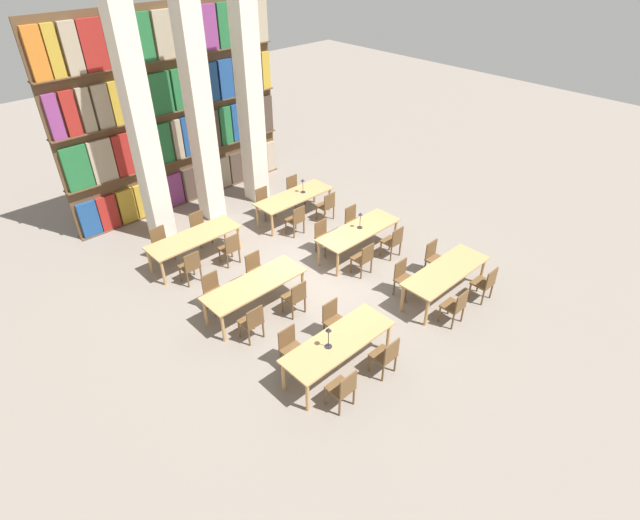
{
  "coord_description": "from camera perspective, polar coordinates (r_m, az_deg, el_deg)",
  "views": [
    {
      "loc": [
        -6.53,
        -7.15,
        7.24
      ],
      "look_at": [
        0.0,
        -0.25,
        0.66
      ],
      "focal_mm": 28.0,
      "sensor_mm": 36.0,
      "label": 1
    }
  ],
  "objects": [
    {
      "name": "reading_table_0",
      "position": [
        9.43,
        2.12,
        -9.54
      ],
      "size": [
        2.33,
        0.81,
        0.74
      ],
      "color": "tan",
      "rests_on": "ground_plane"
    },
    {
      "name": "chair_21",
      "position": [
        14.5,
        -6.36,
        6.63
      ],
      "size": [
        0.42,
        0.4,
        0.87
      ],
      "rotation": [
        0.0,
        0.0,
        3.14
      ],
      "color": "brown",
      "rests_on": "ground_plane"
    },
    {
      "name": "ground_plane",
      "position": [
        12.09,
        -0.82,
        -2.1
      ],
      "size": [
        40.0,
        40.0,
        0.0
      ],
      "primitive_type": "plane",
      "color": "gray"
    },
    {
      "name": "chair_20",
      "position": [
        13.55,
        -2.74,
        4.67
      ],
      "size": [
        0.42,
        0.4,
        0.87
      ],
      "color": "brown",
      "rests_on": "ground_plane"
    },
    {
      "name": "pillar_left",
      "position": [
        13.17,
        -19.73,
        13.93
      ],
      "size": [
        0.55,
        0.55,
        6.0
      ],
      "color": "silver",
      "rests_on": "ground_plane"
    },
    {
      "name": "chair_11",
      "position": [
        11.67,
        -7.3,
        -1.09
      ],
      "size": [
        0.42,
        0.4,
        0.87
      ],
      "rotation": [
        0.0,
        0.0,
        3.14
      ],
      "color": "brown",
      "rests_on": "ground_plane"
    },
    {
      "name": "desk_lamp_0",
      "position": [
        9.05,
        0.98,
        -8.48
      ],
      "size": [
        0.14,
        0.14,
        0.46
      ],
      "color": "#232328",
      "rests_on": "reading_table_0"
    },
    {
      "name": "chair_10",
      "position": [
        10.79,
        -2.84,
        -4.21
      ],
      "size": [
        0.42,
        0.4,
        0.87
      ],
      "color": "brown",
      "rests_on": "ground_plane"
    },
    {
      "name": "chair_13",
      "position": [
        12.81,
        0.44,
        2.78
      ],
      "size": [
        0.42,
        0.4,
        0.87
      ],
      "rotation": [
        0.0,
        0.0,
        3.14
      ],
      "color": "brown",
      "rests_on": "ground_plane"
    },
    {
      "name": "chair_15",
      "position": [
        13.49,
        3.84,
        4.48
      ],
      "size": [
        0.42,
        0.4,
        0.87
      ],
      "rotation": [
        0.0,
        0.0,
        3.14
      ],
      "color": "brown",
      "rests_on": "ground_plane"
    },
    {
      "name": "reading_table_1",
      "position": [
        11.49,
        14.18,
        -1.44
      ],
      "size": [
        2.33,
        0.81,
        0.74
      ],
      "color": "tan",
      "rests_on": "ground_plane"
    },
    {
      "name": "chair_3",
      "position": [
        10.22,
        1.6,
        -6.82
      ],
      "size": [
        0.42,
        0.4,
        0.87
      ],
      "rotation": [
        0.0,
        0.0,
        3.14
      ],
      "color": "brown",
      "rests_on": "ground_plane"
    },
    {
      "name": "pillar_center",
      "position": [
        13.85,
        -13.61,
        15.94
      ],
      "size": [
        0.55,
        0.55,
        6.0
      ],
      "color": "silver",
      "rests_on": "ground_plane"
    },
    {
      "name": "chair_18",
      "position": [
        12.53,
        -10.24,
        1.37
      ],
      "size": [
        0.42,
        0.4,
        0.87
      ],
      "color": "brown",
      "rests_on": "ground_plane"
    },
    {
      "name": "desk_lamp_1",
      "position": [
        12.52,
        4.63,
        4.85
      ],
      "size": [
        0.14,
        0.14,
        0.44
      ],
      "color": "#232328",
      "rests_on": "reading_table_3"
    },
    {
      "name": "chair_22",
      "position": [
        14.22,
        0.75,
        6.27
      ],
      "size": [
        0.42,
        0.4,
        0.87
      ],
      "color": "brown",
      "rests_on": "ground_plane"
    },
    {
      "name": "chair_23",
      "position": [
        15.13,
        -2.92,
        8.07
      ],
      "size": [
        0.42,
        0.4,
        0.87
      ],
      "rotation": [
        0.0,
        0.0,
        3.14
      ],
      "color": "brown",
      "rests_on": "ground_plane"
    },
    {
      "name": "chair_7",
      "position": [
        12.29,
        12.93,
        0.27
      ],
      "size": [
        0.42,
        0.4,
        0.87
      ],
      "rotation": [
        0.0,
        0.0,
        3.14
      ],
      "color": "brown",
      "rests_on": "ground_plane"
    },
    {
      "name": "desk_lamp_2",
      "position": [
        14.23,
        -1.97,
        8.74
      ],
      "size": [
        0.14,
        0.14,
        0.42
      ],
      "color": "#232328",
      "rests_on": "reading_table_5"
    },
    {
      "name": "bookshelf_bank",
      "position": [
        15.05,
        -16.15,
        15.82
      ],
      "size": [
        6.78,
        0.35,
        5.5
      ],
      "color": "brown",
      "rests_on": "ground_plane"
    },
    {
      "name": "chair_5",
      "position": [
        11.49,
        9.54,
        -1.98
      ],
      "size": [
        0.42,
        0.4,
        0.87
      ],
      "rotation": [
        0.0,
        0.0,
        3.14
      ],
      "color": "brown",
      "rests_on": "ground_plane"
    },
    {
      "name": "chair_16",
      "position": [
        12.08,
        -14.58,
        -0.66
      ],
      "size": [
        0.42,
        0.4,
        0.87
      ],
      "color": "brown",
      "rests_on": "ground_plane"
    },
    {
      "name": "chair_9",
      "position": [
        11.18,
        -12.02,
        -3.46
      ],
      "size": [
        0.42,
        0.4,
        0.87
      ],
      "rotation": [
        0.0,
        0.0,
        3.14
      ],
      "color": "brown",
      "rests_on": "ground_plane"
    },
    {
      "name": "chair_12",
      "position": [
        12.01,
        5.0,
        0.24
      ],
      "size": [
        0.42,
        0.4,
        0.87
      ],
      "color": "brown",
      "rests_on": "ground_plane"
    },
    {
      "name": "chair_19",
      "position": [
        13.56,
        -13.58,
        3.68
      ],
      "size": [
        0.42,
        0.4,
        0.87
      ],
      "rotation": [
        0.0,
        0.0,
        3.14
      ],
      "color": "brown",
      "rests_on": "ground_plane"
    },
    {
      "name": "chair_14",
      "position": [
        12.74,
        8.36,
        2.17
      ],
      "size": [
        0.42,
        0.4,
        0.87
      ],
      "color": "brown",
      "rests_on": "ground_plane"
    },
    {
      "name": "chair_0",
      "position": [
        8.96,
        2.63,
        -14.44
      ],
      "size": [
        0.42,
        0.4,
        0.87
      ],
      "color": "brown",
      "rests_on": "ground_plane"
    },
    {
      "name": "reading_table_5",
      "position": [
        14.23,
        -2.96,
        7.1
      ],
      "size": [
        2.33,
        0.81,
        0.74
      ],
      "color": "tan",
      "rests_on": "ground_plane"
    },
    {
      "name": "chair_4",
      "position": [
        10.92,
        15.21,
        -5.09
      ],
      "size": [
        0.42,
        0.4,
        0.87
      ],
      "color": "brown",
      "rests_on": "ground_plane"
    },
    {
      "name": "chair_6",
      "position": [
        11.76,
        18.35,
        -2.49
      ],
      "size": [
        0.42,
        0.4,
        0.87
      ],
      "color": "brown",
      "rests_on": "ground_plane"
    },
    {
      "name": "reading_table_2",
      "position": [
        10.85,
        -7.46,
        -2.98
      ],
      "size": [
        2.33,
        0.81,
        0.74
      ],
      "color": "tan",
      "rests_on": "ground_plane"
    },
    {
      "name": "chair_2",
      "position": [
        9.56,
        7.54,
        -10.75
      ],
      "size": [
        0.42,
        0.4,
        0.87
      ],
      "color": "brown",
      "rests_on": "ground_plane"
    },
    {
      "name": "reading_table_4",
      "position": [
        12.71,
        -14.21,
        2.34
      ],
      "size": [
        2.33,
        0.81,
        0.74
      ],
      "color": "tan",
      "rests_on": "ground_plane"
    },
    {
      "name": "chair_8",
      "position": [
        10.26,
        -7.76,
        -6.97
      ],
      "size": [
        0.42,
        0.4,
        0.87
      ],
      "color": "brown",
      "rests_on": "ground_plane"
    },
    {
      "name": "reading_table_3",
      "position": [
        12.65,
        4.47,
        3.24
      ],
      "size": [
        2.33,
        0.81,
        0.74
      ],
      "color": "tan",
      "rests_on": "ground_plane"
    },
    {
      "name": "pillar_right",
      "position": [
        14.69,
        -8.03,
        17.59
      ],
      "size": [
        0.55,
        0.55,
        6.0
      ],
      "color": "silver",
      "rests_on": "ground_plane"
    },
    {
      "name": "chair_17",
      "position": [
        13.14,
        -17.68,
        1.88
      ],
      "size": [
        0.42,
        0.4,
        0.87
      ],
      "rotation": [
        0.0,
        0.0,
        3.14
      ],
      "color": "brown",
      "rests_on": "ground_plane"
    },
    {
      "name": "chair_1",
      "position": [
        9.65,
        -3.33,
        -9.92
      ],
      "size": [
        0.42,
        0.4,
        0.87
      ],
      "rotation": [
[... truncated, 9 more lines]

